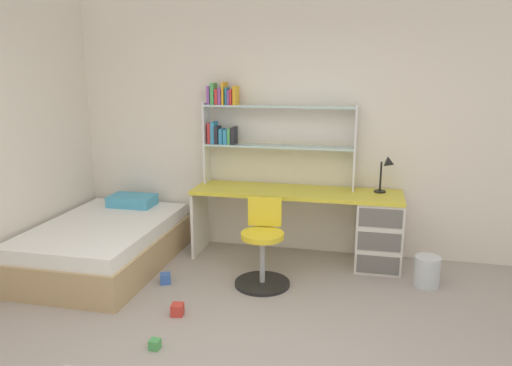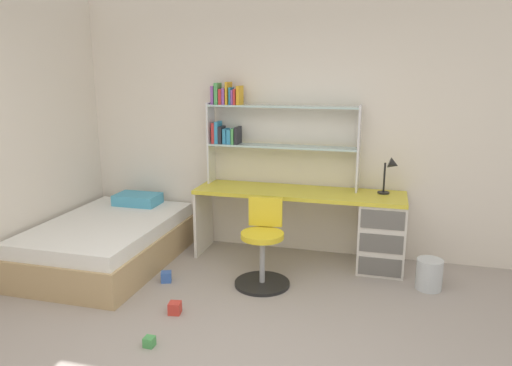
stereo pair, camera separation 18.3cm
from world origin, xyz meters
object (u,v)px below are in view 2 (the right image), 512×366
(toy_block_green_0, at_px, (149,342))
(bookshelf_hutch, at_px, (259,126))
(desk_lamp, at_px, (391,170))
(waste_bin, at_px, (429,274))
(desk, at_px, (355,225))
(swivel_chair, at_px, (263,252))
(bed_platform, at_px, (109,242))
(toy_block_blue_2, at_px, (166,277))
(toy_block_red_1, at_px, (175,308))

(toy_block_green_0, bearing_deg, bookshelf_hutch, 82.74)
(desk_lamp, distance_m, waste_bin, 1.06)
(desk, distance_m, waste_bin, 0.86)
(swivel_chair, xyz_separation_m, toy_block_green_0, (-0.53, -1.26, -0.28))
(waste_bin, bearing_deg, bed_platform, -175.90)
(toy_block_blue_2, bearing_deg, toy_block_red_1, -58.23)
(bed_platform, height_order, toy_block_blue_2, bed_platform)
(bookshelf_hutch, bearing_deg, desk_lamp, -3.44)
(toy_block_red_1, xyz_separation_m, toy_block_blue_2, (-0.34, 0.55, -0.00))
(desk_lamp, distance_m, toy_block_blue_2, 2.43)
(desk_lamp, height_order, toy_block_red_1, desk_lamp)
(toy_block_blue_2, bearing_deg, swivel_chair, 12.63)
(waste_bin, bearing_deg, toy_block_blue_2, -168.33)
(bed_platform, bearing_deg, toy_block_green_0, -49.20)
(bookshelf_hutch, distance_m, desk_lamp, 1.44)
(toy_block_green_0, bearing_deg, waste_bin, 37.22)
(swivel_chair, bearing_deg, bookshelf_hutch, 107.46)
(toy_block_green_0, relative_size, toy_block_blue_2, 0.77)
(bed_platform, xyz_separation_m, toy_block_red_1, (1.12, -0.82, -0.18))
(bookshelf_hutch, relative_size, toy_block_green_0, 21.78)
(desk, distance_m, toy_block_red_1, 2.01)
(toy_block_red_1, height_order, toy_block_blue_2, same)
(desk, xyz_separation_m, waste_bin, (0.71, -0.38, -0.29))
(desk_lamp, relative_size, bed_platform, 0.21)
(desk, xyz_separation_m, bookshelf_hutch, (-1.06, 0.17, 0.96))
(swivel_chair, relative_size, toy_block_green_0, 10.87)
(bookshelf_hutch, bearing_deg, toy_block_green_0, -97.26)
(bed_platform, distance_m, toy_block_green_0, 1.76)
(swivel_chair, height_order, bed_platform, swivel_chair)
(bookshelf_hutch, xyz_separation_m, toy_block_blue_2, (-0.64, -1.05, -1.35))
(toy_block_green_0, bearing_deg, toy_block_red_1, 93.00)
(bed_platform, distance_m, toy_block_blue_2, 0.84)
(desk, height_order, swivel_chair, swivel_chair)
(waste_bin, distance_m, toy_block_green_0, 2.57)
(desk, distance_m, swivel_chair, 1.05)
(toy_block_blue_2, bearing_deg, bookshelf_hutch, 58.76)
(toy_block_blue_2, bearing_deg, desk, 27.36)
(bed_platform, height_order, toy_block_red_1, bed_platform)
(bookshelf_hutch, distance_m, toy_block_red_1, 2.11)
(desk_lamp, bearing_deg, waste_bin, -49.96)
(bed_platform, bearing_deg, desk_lamp, 13.98)
(bookshelf_hutch, xyz_separation_m, toy_block_green_0, (-0.27, -2.10, -1.36))
(desk, distance_m, toy_block_green_0, 2.38)
(waste_bin, height_order, toy_block_red_1, waste_bin)
(swivel_chair, bearing_deg, toy_block_green_0, -113.02)
(swivel_chair, bearing_deg, desk, 40.33)
(desk_lamp, height_order, swivel_chair, desk_lamp)
(bookshelf_hutch, distance_m, toy_block_blue_2, 1.82)
(desk, relative_size, toy_block_red_1, 22.10)
(waste_bin, bearing_deg, desk, 151.75)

